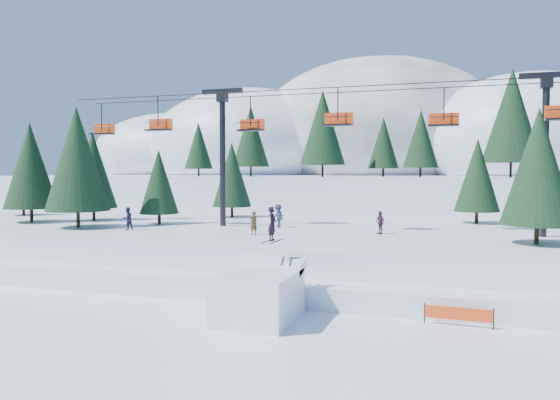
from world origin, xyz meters
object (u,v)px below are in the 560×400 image
(jump_kicker, at_px, (259,294))
(chairlift, at_px, (347,133))
(banner_near, at_px, (458,314))
(banner_far, at_px, (454,301))

(jump_kicker, relative_size, chairlift, 0.11)
(banner_near, xyz_separation_m, banner_far, (-0.21, 2.32, 0.00))
(chairlift, xyz_separation_m, banner_far, (7.31, -11.22, -8.78))
(banner_near, relative_size, banner_far, 1.02)
(jump_kicker, bearing_deg, chairlift, 86.64)
(banner_near, bearing_deg, jump_kicker, -168.50)
(banner_near, bearing_deg, chairlift, 119.04)
(chairlift, height_order, banner_near, chairlift)
(banner_far, bearing_deg, jump_kicker, -153.80)
(banner_near, distance_m, banner_far, 2.33)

